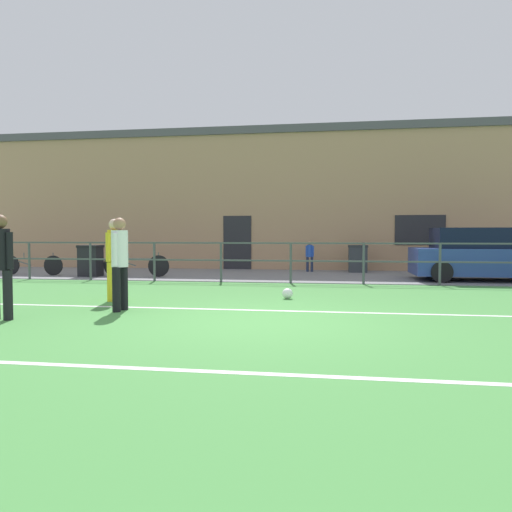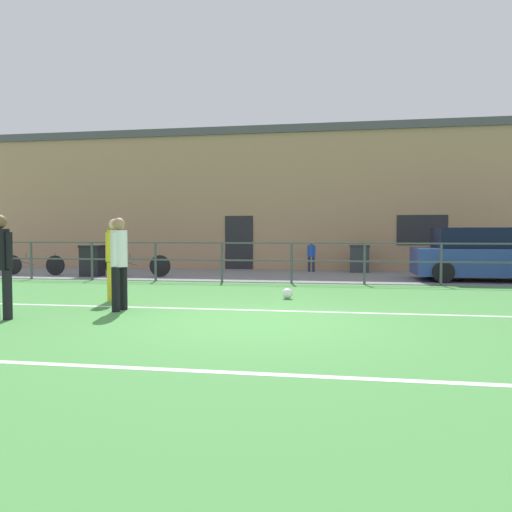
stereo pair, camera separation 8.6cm
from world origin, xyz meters
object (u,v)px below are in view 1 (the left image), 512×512
object	(u,v)px
player_striker	(120,258)
player_winger	(115,254)
trash_bin_0	(358,259)
parked_car_red	(482,256)
player_goalkeeper	(1,260)
trash_bin_1	(91,261)
bicycle_parked_1	(136,265)
bicycle_parked_0	(31,265)
spectator_child	(310,254)
soccer_ball_spare	(287,294)

from	to	relation	value
player_striker	player_winger	distance (m)	1.41
trash_bin_0	parked_car_red	bearing A→B (deg)	-37.73
player_striker	player_goalkeeper	bearing A→B (deg)	-45.66
parked_car_red	trash_bin_1	distance (m)	12.09
bicycle_parked_1	trash_bin_1	world-z (taller)	trash_bin_1
player_winger	bicycle_parked_0	world-z (taller)	player_winger
player_goalkeeper	player_striker	size ratio (longest dim) A/B	1.01
player_striker	spectator_child	distance (m)	9.92
soccer_ball_spare	bicycle_parked_1	size ratio (longest dim) A/B	0.10
player_goalkeeper	player_winger	distance (m)	2.51
parked_car_red	bicycle_parked_0	distance (m)	14.24
player_winger	bicycle_parked_1	distance (m)	5.64
spectator_child	parked_car_red	distance (m)	5.76
spectator_child	bicycle_parked_0	distance (m)	9.56
parked_car_red	trash_bin_0	distance (m)	4.32
soccer_ball_spare	bicycle_parked_1	xyz separation A→B (m)	(-5.27, 4.48, 0.27)
parked_car_red	bicycle_parked_0	xyz separation A→B (m)	(-14.23, -0.28, -0.39)
bicycle_parked_1	spectator_child	bearing A→B (deg)	28.11
trash_bin_0	bicycle_parked_1	bearing A→B (deg)	-157.76
bicycle_parked_0	spectator_child	bearing A→B (deg)	17.71
player_goalkeeper	trash_bin_1	distance (m)	8.00
soccer_ball_spare	bicycle_parked_1	bearing A→B (deg)	139.61
trash_bin_0	spectator_child	bearing A→B (deg)	-179.32
bicycle_parked_1	trash_bin_1	distance (m)	1.52
player_striker	bicycle_parked_0	bearing A→B (deg)	-129.76
player_striker	trash_bin_0	size ratio (longest dim) A/B	1.71
soccer_ball_spare	spectator_child	xyz separation A→B (m)	(0.17, 7.39, 0.55)
player_striker	player_winger	world-z (taller)	player_winger
bicycle_parked_0	trash_bin_0	world-z (taller)	trash_bin_0
spectator_child	bicycle_parked_1	xyz separation A→B (m)	(-5.44, -2.90, -0.28)
spectator_child	bicycle_parked_0	xyz separation A→B (m)	(-9.10, -2.90, -0.30)
bicycle_parked_0	trash_bin_0	xyz separation A→B (m)	(10.81, 2.93, 0.15)
spectator_child	trash_bin_1	xyz separation A→B (m)	(-6.95, -2.99, -0.13)
player_winger	player_striker	bearing A→B (deg)	-131.76
spectator_child	parked_car_red	xyz separation A→B (m)	(5.13, -2.62, 0.09)
player_striker	soccer_ball_spare	bearing A→B (deg)	133.58
player_striker	player_winger	xyz separation A→B (m)	(-0.68, 1.24, 0.01)
player_goalkeeper	parked_car_red	world-z (taller)	player_goalkeeper
player_goalkeeper	trash_bin_1	xyz separation A→B (m)	(-2.47, 7.60, -0.43)
spectator_child	trash_bin_0	xyz separation A→B (m)	(1.72, 0.02, -0.15)
player_striker	bicycle_parked_1	size ratio (longest dim) A/B	0.75
player_winger	trash_bin_1	world-z (taller)	player_winger
player_striker	soccer_ball_spare	xyz separation A→B (m)	(2.81, 2.07, -0.83)
bicycle_parked_0	player_winger	bearing A→B (deg)	-44.32
spectator_child	trash_bin_0	bearing A→B (deg)	-165.18
trash_bin_1	spectator_child	bearing A→B (deg)	23.28
player_winger	bicycle_parked_0	distance (m)	7.63
player_goalkeeper	soccer_ball_spare	bearing A→B (deg)	42.98
player_goalkeeper	bicycle_parked_0	distance (m)	8.99
trash_bin_1	player_striker	bearing A→B (deg)	-58.48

